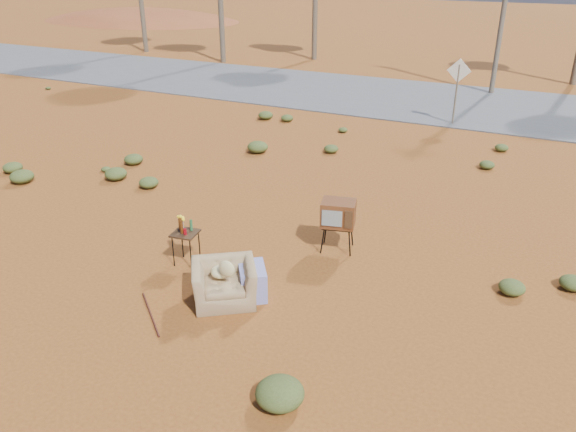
% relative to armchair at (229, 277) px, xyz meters
% --- Properties ---
extents(ground, '(140.00, 140.00, 0.00)m').
position_rel_armchair_xyz_m(ground, '(-0.30, 0.44, -0.42)').
color(ground, brown).
rests_on(ground, ground).
extents(highway, '(140.00, 7.00, 0.04)m').
position_rel_armchair_xyz_m(highway, '(-0.30, 15.44, -0.40)').
color(highway, '#565659').
rests_on(highway, ground).
extents(dirt_mound, '(26.00, 18.00, 2.00)m').
position_rel_armchair_xyz_m(dirt_mound, '(-30.30, 34.44, -0.42)').
color(dirt_mound, brown).
rests_on(dirt_mound, ground).
extents(armchair, '(1.31, 1.31, 0.89)m').
position_rel_armchair_xyz_m(armchair, '(0.00, 0.00, 0.00)').
color(armchair, '#947650').
rests_on(armchair, ground).
extents(tv_unit, '(0.74, 0.64, 1.02)m').
position_rel_armchair_xyz_m(tv_unit, '(0.96, 2.40, 0.34)').
color(tv_unit, black).
rests_on(tv_unit, ground).
extents(side_table, '(0.50, 0.50, 0.90)m').
position_rel_armchair_xyz_m(side_table, '(-1.38, 0.71, 0.24)').
color(side_table, '#362413').
rests_on(side_table, ground).
extents(rusty_bar, '(1.00, 0.86, 0.03)m').
position_rel_armchair_xyz_m(rusty_bar, '(-0.91, -0.95, -0.40)').
color(rusty_bar, '#4C1D14').
rests_on(rusty_bar, ground).
extents(road_sign, '(0.78, 0.06, 2.19)m').
position_rel_armchair_xyz_m(road_sign, '(1.20, 12.44, 1.08)').
color(road_sign, brown).
rests_on(road_sign, ground).
extents(scrub_patch, '(17.49, 8.07, 0.33)m').
position_rel_armchair_xyz_m(scrub_patch, '(-1.13, 4.85, -0.28)').
color(scrub_patch, '#475525').
rests_on(scrub_patch, ground).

